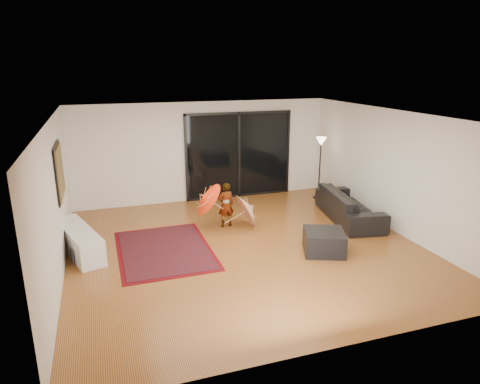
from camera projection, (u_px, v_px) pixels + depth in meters
name	position (u px, v px, depth m)	size (l,w,h in m)	color
floor	(245.00, 247.00, 8.87)	(7.00, 7.00, 0.00)	#A5632D
ceiling	(246.00, 116.00, 8.10)	(7.00, 7.00, 0.00)	white
wall_back	(204.00, 152.00, 11.67)	(7.00, 7.00, 0.00)	silver
wall_front	(337.00, 257.00, 5.30)	(7.00, 7.00, 0.00)	silver
wall_left	(55.00, 202.00, 7.43)	(7.00, 7.00, 0.00)	silver
wall_right	(393.00, 171.00, 9.54)	(7.00, 7.00, 0.00)	silver
sliding_door	(239.00, 155.00, 11.98)	(3.06, 0.07, 2.40)	black
painting	(60.00, 172.00, 8.26)	(0.04, 1.28, 1.08)	black
media_console	(79.00, 240.00, 8.54)	(0.47, 1.88, 0.52)	white
speaker	(79.00, 254.00, 8.19)	(0.26, 0.26, 0.30)	#424244
persian_rug	(164.00, 250.00, 8.72)	(1.86, 2.58, 0.02)	#53070D
sofa	(349.00, 206.00, 10.38)	(2.39, 0.94, 0.70)	black
ottoman	(324.00, 242.00, 8.57)	(0.78, 0.78, 0.45)	black
floor_lamp	(321.00, 150.00, 11.79)	(0.30, 0.30, 1.73)	black
child	(226.00, 205.00, 9.86)	(0.38, 0.25, 1.05)	#999999
parasol_orange	(203.00, 199.00, 9.59)	(0.64, 0.82, 0.87)	#F1320C
parasol_white	(252.00, 205.00, 9.91)	(0.54, 0.84, 0.92)	white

